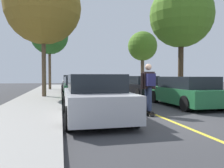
% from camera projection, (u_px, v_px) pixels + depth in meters
% --- Properties ---
extents(ground, '(80.00, 80.00, 0.00)m').
position_uv_depth(ground, '(173.00, 122.00, 6.96)').
color(ground, '#353538').
extents(sidewalk_left, '(2.58, 56.00, 0.14)m').
position_uv_depth(sidewalk_left, '(12.00, 127.00, 5.95)').
color(sidewalk_left, gray).
rests_on(sidewalk_left, ground).
extents(center_line, '(0.12, 39.20, 0.01)m').
position_uv_depth(center_line, '(133.00, 105.00, 10.86)').
color(center_line, gold).
rests_on(center_line, ground).
extents(parked_car_left_nearest, '(1.98, 4.40, 1.45)m').
position_uv_depth(parked_car_left_nearest, '(95.00, 97.00, 7.47)').
color(parked_car_left_nearest, '#B7B7BC').
rests_on(parked_car_left_nearest, ground).
extents(parked_car_left_near, '(1.97, 4.02, 1.40)m').
position_uv_depth(parked_car_left_near, '(80.00, 88.00, 13.09)').
color(parked_car_left_near, '#1E5B33').
rests_on(parked_car_left_near, ground).
extents(parked_car_left_far, '(2.00, 4.14, 1.35)m').
position_uv_depth(parked_car_left_far, '(74.00, 85.00, 18.66)').
color(parked_car_left_far, black).
rests_on(parked_car_left_far, ground).
extents(parked_car_left_farthest, '(1.91, 4.58, 1.50)m').
position_uv_depth(parked_car_left_farthest, '(71.00, 82.00, 25.26)').
color(parked_car_left_farthest, '#B7B7BC').
rests_on(parked_car_left_farthest, ground).
extents(parked_car_right_nearest, '(1.85, 4.48, 1.38)m').
position_uv_depth(parked_car_right_nearest, '(185.00, 92.00, 10.51)').
color(parked_car_right_nearest, '#1E5B33').
rests_on(parked_car_right_nearest, ground).
extents(parked_car_right_near, '(1.95, 4.39, 1.40)m').
position_uv_depth(parked_car_right_near, '(141.00, 86.00, 16.15)').
color(parked_car_right_near, black).
rests_on(parked_car_right_near, ground).
extents(street_tree_left_nearest, '(4.65, 4.65, 7.88)m').
position_uv_depth(street_tree_left_nearest, '(43.00, 6.00, 13.95)').
color(street_tree_left_nearest, brown).
rests_on(street_tree_left_nearest, sidewalk_left).
extents(street_tree_left_near, '(3.53, 3.53, 6.86)m').
position_uv_depth(street_tree_left_near, '(49.00, 36.00, 21.46)').
color(street_tree_left_near, brown).
rests_on(street_tree_left_near, sidewalk_left).
extents(street_tree_right_nearest, '(4.12, 4.12, 7.26)m').
position_uv_depth(street_tree_right_nearest, '(181.00, 16.00, 14.81)').
color(street_tree_right_nearest, '#3D2D1E').
rests_on(street_tree_right_nearest, sidewalk_right).
extents(street_tree_right_near, '(2.81, 2.81, 5.55)m').
position_uv_depth(street_tree_right_near, '(143.00, 46.00, 21.85)').
color(street_tree_right_near, brown).
rests_on(street_tree_right_near, sidewalk_right).
extents(fire_hydrant, '(0.20, 0.20, 0.70)m').
position_uv_depth(fire_hydrant, '(190.00, 92.00, 12.82)').
color(fire_hydrant, '#B2140F').
rests_on(fire_hydrant, sidewalk_right).
extents(skateboard, '(0.26, 0.85, 0.10)m').
position_uv_depth(skateboard, '(148.00, 113.00, 8.17)').
color(skateboard, black).
rests_on(skateboard, ground).
extents(skateboarder, '(0.58, 0.70, 1.74)m').
position_uv_depth(skateboarder, '(149.00, 85.00, 8.11)').
color(skateboarder, black).
rests_on(skateboarder, skateboard).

